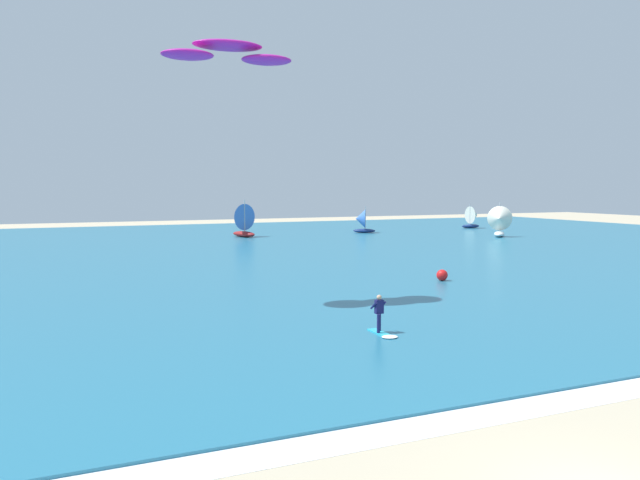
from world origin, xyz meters
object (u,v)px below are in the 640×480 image
object	(u,v)px
sailboat_center_horizon	(241,220)
marker_buoy	(442,275)
sailboat_trailing	(499,221)
sailboat_far_right	(473,217)
kitesurfer	(381,320)
sailboat_outermost	(361,221)
kite	(228,53)

from	to	relation	value
sailboat_center_horizon	marker_buoy	xyz separation A→B (m)	(1.90, -41.02, -1.76)
sailboat_trailing	sailboat_far_right	world-z (taller)	sailboat_trailing
kitesurfer	sailboat_outermost	xyz separation A→B (m)	(26.32, 52.55, 1.04)
sailboat_outermost	sailboat_far_right	size ratio (longest dim) A/B	0.96
kite	sailboat_outermost	world-z (taller)	kite
kite	sailboat_center_horizon	distance (m)	46.22
sailboat_outermost	sailboat_center_horizon	size ratio (longest dim) A/B	0.77
sailboat_outermost	sailboat_trailing	bearing A→B (deg)	-46.58
sailboat_outermost	marker_buoy	xyz separation A→B (m)	(-15.10, -40.90, -1.26)
sailboat_trailing	marker_buoy	xyz separation A→B (m)	(-27.69, -27.60, -1.61)
sailboat_trailing	marker_buoy	bearing A→B (deg)	-135.09
sailboat_far_right	sailboat_center_horizon	world-z (taller)	sailboat_center_horizon
sailboat_far_right	marker_buoy	xyz separation A→B (m)	(-35.38, -42.89, -1.33)
kitesurfer	sailboat_far_right	xyz separation A→B (m)	(46.59, 54.53, 1.10)
kite	marker_buoy	size ratio (longest dim) A/B	9.42
kite	sailboat_outermost	distance (m)	53.63
kitesurfer	marker_buoy	xyz separation A→B (m)	(11.21, 11.64, -0.22)
kitesurfer	sailboat_far_right	distance (m)	71.73
sailboat_trailing	kitesurfer	bearing A→B (deg)	-134.75
sailboat_far_right	sailboat_trailing	bearing A→B (deg)	-116.70
kite	sailboat_outermost	bearing A→B (deg)	54.70
sailboat_outermost	sailboat_center_horizon	world-z (taller)	sailboat_center_horizon
sailboat_trailing	sailboat_outermost	bearing A→B (deg)	133.42
kite	kitesurfer	bearing A→B (deg)	-68.30
kite	marker_buoy	world-z (taller)	kite
kite	sailboat_trailing	bearing A→B (deg)	34.47
sailboat_trailing	sailboat_outermost	world-z (taller)	sailboat_trailing
sailboat_far_right	kitesurfer	bearing A→B (deg)	-130.51
kitesurfer	sailboat_trailing	xyz separation A→B (m)	(38.90, 39.24, 1.39)
kitesurfer	sailboat_outermost	bearing A→B (deg)	63.40
marker_buoy	kitesurfer	bearing A→B (deg)	-133.92
sailboat_trailing	sailboat_far_right	size ratio (longest dim) A/B	1.17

